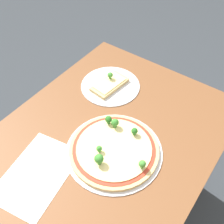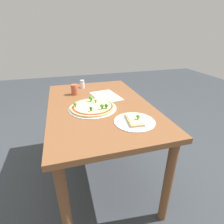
{
  "view_description": "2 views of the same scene",
  "coord_description": "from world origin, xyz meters",
  "px_view_note": "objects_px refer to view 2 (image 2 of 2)",
  "views": [
    {
      "loc": [
        0.41,
        0.4,
        1.58
      ],
      "look_at": [
        -0.21,
        -0.04,
        0.74
      ],
      "focal_mm": 45.0,
      "sensor_mm": 36.0,
      "label": 1
    },
    {
      "loc": [
        -1.25,
        0.26,
        1.26
      ],
      "look_at": [
        -0.21,
        -0.04,
        0.74
      ],
      "focal_mm": 28.0,
      "sensor_mm": 36.0,
      "label": 2
    }
  ],
  "objects_px": {
    "dining_table": "(100,115)",
    "drinking_cup": "(75,90)",
    "condiment_shaker": "(82,84)",
    "pizza_tray_whole": "(93,107)",
    "pizza_tray_slice": "(134,120)"
  },
  "relations": [
    {
      "from": "pizza_tray_whole",
      "to": "pizza_tray_slice",
      "type": "height_order",
      "value": "pizza_tray_whole"
    },
    {
      "from": "dining_table",
      "to": "pizza_tray_slice",
      "type": "relative_size",
      "value": 4.61
    },
    {
      "from": "pizza_tray_whole",
      "to": "drinking_cup",
      "type": "bearing_deg",
      "value": 15.78
    },
    {
      "from": "pizza_tray_whole",
      "to": "drinking_cup",
      "type": "relative_size",
      "value": 3.86
    },
    {
      "from": "pizza_tray_whole",
      "to": "pizza_tray_slice",
      "type": "distance_m",
      "value": 0.35
    },
    {
      "from": "dining_table",
      "to": "drinking_cup",
      "type": "bearing_deg",
      "value": 30.3
    },
    {
      "from": "pizza_tray_whole",
      "to": "condiment_shaker",
      "type": "relative_size",
      "value": 4.65
    },
    {
      "from": "dining_table",
      "to": "pizza_tray_slice",
      "type": "xyz_separation_m",
      "value": [
        -0.35,
        -0.15,
        0.11
      ]
    },
    {
      "from": "dining_table",
      "to": "pizza_tray_slice",
      "type": "height_order",
      "value": "pizza_tray_slice"
    },
    {
      "from": "pizza_tray_whole",
      "to": "pizza_tray_slice",
      "type": "xyz_separation_m",
      "value": [
        -0.28,
        -0.22,
        -0.0
      ]
    },
    {
      "from": "condiment_shaker",
      "to": "pizza_tray_whole",
      "type": "bearing_deg",
      "value": -179.26
    },
    {
      "from": "dining_table",
      "to": "drinking_cup",
      "type": "height_order",
      "value": "drinking_cup"
    },
    {
      "from": "dining_table",
      "to": "condiment_shaker",
      "type": "bearing_deg",
      "value": 8.74
    },
    {
      "from": "drinking_cup",
      "to": "condiment_shaker",
      "type": "xyz_separation_m",
      "value": [
        0.18,
        -0.09,
        -0.01
      ]
    },
    {
      "from": "pizza_tray_whole",
      "to": "drinking_cup",
      "type": "height_order",
      "value": "drinking_cup"
    }
  ]
}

